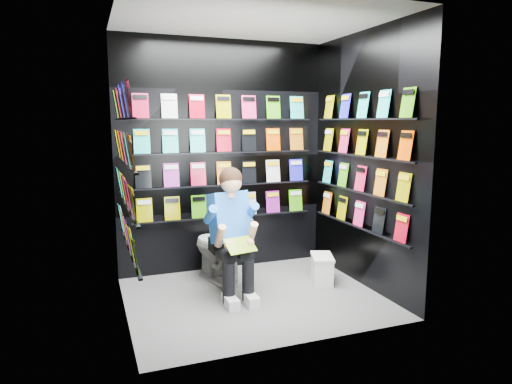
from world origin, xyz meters
name	(u,v)px	position (x,y,z in m)	size (l,w,h in m)	color
floor	(254,297)	(0.00, 0.00, 0.00)	(2.40, 2.40, 0.00)	slate
ceiling	(254,19)	(0.00, 0.00, 2.60)	(2.40, 2.40, 0.00)	white
wall_back	(223,157)	(0.00, 1.00, 1.30)	(2.40, 0.04, 2.60)	black
wall_front	(301,177)	(0.00, -1.00, 1.30)	(2.40, 0.04, 2.60)	black
wall_left	(120,169)	(-1.20, 0.00, 1.30)	(0.04, 2.00, 2.60)	black
wall_right	(364,161)	(1.20, 0.00, 1.30)	(0.04, 2.00, 2.60)	black
comics_back	(224,157)	(0.00, 0.97, 1.31)	(2.10, 0.06, 1.37)	#D01741
comics_left	(123,169)	(-1.17, 0.00, 1.31)	(0.06, 1.70, 1.37)	#D01741
comics_right	(361,160)	(1.17, 0.00, 1.31)	(0.06, 1.70, 1.37)	#D01741
toilet	(219,247)	(-0.18, 0.59, 0.37)	(0.42, 0.75, 0.73)	silver
longbox	(322,270)	(0.83, 0.15, 0.13)	(0.20, 0.35, 0.27)	silver
longbox_lid	(322,257)	(0.83, 0.15, 0.28)	(0.21, 0.37, 0.03)	silver
reader	(229,218)	(-0.18, 0.21, 0.76)	(0.50, 0.74, 1.36)	blue
held_comic	(240,245)	(-0.18, -0.14, 0.58)	(0.28, 0.01, 0.19)	green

